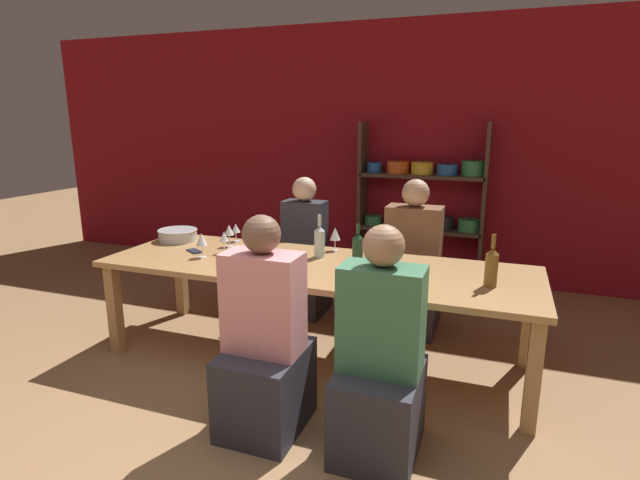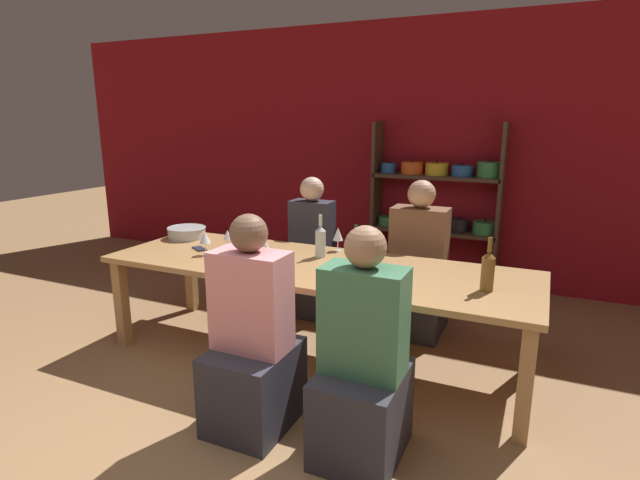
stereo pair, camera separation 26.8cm
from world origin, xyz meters
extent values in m
cube|color=maroon|center=(0.00, 3.83, 1.35)|extent=(8.80, 0.06, 2.70)
cube|color=#4C3828|center=(-0.23, 3.63, 0.84)|extent=(0.04, 0.30, 1.68)
cube|color=#4C3828|center=(1.03, 3.63, 0.84)|extent=(0.04, 0.30, 1.68)
cube|color=#4C3828|center=(0.40, 3.63, 0.02)|extent=(1.26, 0.30, 0.04)
cylinder|color=#235BAD|center=(-0.10, 3.63, 0.10)|extent=(0.23, 0.23, 0.13)
sphere|color=black|center=(-0.10, 3.63, 0.18)|extent=(0.02, 0.02, 0.02)
cylinder|color=red|center=(0.40, 3.63, 0.11)|extent=(0.19, 0.19, 0.15)
sphere|color=black|center=(0.40, 3.63, 0.20)|extent=(0.02, 0.02, 0.02)
cylinder|color=red|center=(0.65, 3.63, 0.08)|extent=(0.18, 0.18, 0.09)
sphere|color=black|center=(0.65, 3.63, 0.14)|extent=(0.02, 0.02, 0.02)
cylinder|color=#E0561E|center=(0.90, 3.63, 0.10)|extent=(0.20, 0.20, 0.12)
sphere|color=black|center=(0.90, 3.63, 0.17)|extent=(0.02, 0.02, 0.02)
cube|color=#4C3828|center=(0.40, 3.63, 0.58)|extent=(1.26, 0.30, 0.04)
cylinder|color=#338447|center=(-0.10, 3.63, 0.64)|extent=(0.18, 0.18, 0.10)
sphere|color=black|center=(-0.10, 3.63, 0.70)|extent=(0.02, 0.02, 0.02)
cylinder|color=gold|center=(0.15, 3.63, 0.65)|extent=(0.20, 0.20, 0.11)
sphere|color=black|center=(0.15, 3.63, 0.71)|extent=(0.02, 0.02, 0.02)
cylinder|color=#338447|center=(0.40, 3.63, 0.67)|extent=(0.22, 0.22, 0.14)
sphere|color=black|center=(0.40, 3.63, 0.75)|extent=(0.02, 0.02, 0.02)
cylinder|color=black|center=(0.65, 3.63, 0.66)|extent=(0.19, 0.19, 0.13)
sphere|color=black|center=(0.65, 3.63, 0.74)|extent=(0.02, 0.02, 0.02)
cylinder|color=#338447|center=(0.90, 3.63, 0.66)|extent=(0.23, 0.23, 0.12)
sphere|color=black|center=(0.90, 3.63, 0.73)|extent=(0.02, 0.02, 0.02)
cube|color=#4C3828|center=(0.40, 3.63, 1.14)|extent=(1.26, 0.30, 0.04)
cylinder|color=#235BAD|center=(-0.10, 3.63, 1.21)|extent=(0.16, 0.16, 0.10)
sphere|color=black|center=(-0.10, 3.63, 1.27)|extent=(0.02, 0.02, 0.02)
cylinder|color=#E0561E|center=(0.15, 3.63, 1.22)|extent=(0.23, 0.23, 0.12)
sphere|color=black|center=(0.15, 3.63, 1.29)|extent=(0.02, 0.02, 0.02)
cylinder|color=gold|center=(0.40, 3.63, 1.22)|extent=(0.23, 0.23, 0.12)
sphere|color=black|center=(0.40, 3.63, 1.29)|extent=(0.02, 0.02, 0.02)
cylinder|color=#235BAD|center=(0.65, 3.63, 1.21)|extent=(0.21, 0.21, 0.11)
sphere|color=black|center=(0.65, 3.63, 1.28)|extent=(0.02, 0.02, 0.02)
cylinder|color=#338447|center=(0.90, 3.63, 1.23)|extent=(0.23, 0.23, 0.15)
sphere|color=black|center=(0.90, 3.63, 1.32)|extent=(0.02, 0.02, 0.02)
cube|color=#AD7F4C|center=(0.00, 1.58, 0.70)|extent=(3.02, 0.98, 0.04)
cube|color=#AD7F4C|center=(-1.43, 1.17, 0.34)|extent=(0.08, 0.08, 0.68)
cube|color=#AD7F4C|center=(1.43, 1.17, 0.34)|extent=(0.08, 0.08, 0.68)
cube|color=#AD7F4C|center=(-1.43, 1.99, 0.34)|extent=(0.08, 0.08, 0.68)
cube|color=#AD7F4C|center=(1.43, 1.99, 0.34)|extent=(0.08, 0.08, 0.68)
cylinder|color=#B7BABC|center=(-1.32, 1.84, 0.77)|extent=(0.31, 0.31, 0.09)
torus|color=#B7BABC|center=(-1.32, 1.84, 0.81)|extent=(0.32, 0.32, 0.01)
cylinder|color=brown|center=(1.17, 1.50, 0.82)|extent=(0.08, 0.08, 0.20)
cone|color=brown|center=(1.17, 1.50, 0.94)|extent=(0.08, 0.08, 0.03)
cylinder|color=brown|center=(1.17, 1.50, 1.00)|extent=(0.03, 0.03, 0.09)
cylinder|color=#B2C6C1|center=(-0.03, 1.77, 0.82)|extent=(0.08, 0.08, 0.20)
cone|color=#B2C6C1|center=(-0.03, 1.77, 0.94)|extent=(0.08, 0.08, 0.03)
cylinder|color=#B2C6C1|center=(-0.03, 1.77, 0.99)|extent=(0.03, 0.03, 0.08)
cylinder|color=#19381E|center=(0.30, 1.61, 0.82)|extent=(0.07, 0.07, 0.20)
cone|color=#19381E|center=(0.30, 1.61, 0.94)|extent=(0.07, 0.07, 0.03)
cylinder|color=#19381E|center=(0.30, 1.61, 0.99)|extent=(0.03, 0.03, 0.07)
cylinder|color=white|center=(-0.84, 1.98, 0.72)|extent=(0.06, 0.06, 0.00)
cylinder|color=white|center=(-0.84, 1.98, 0.76)|extent=(0.01, 0.01, 0.07)
cone|color=white|center=(-0.84, 1.98, 0.84)|extent=(0.07, 0.07, 0.07)
cylinder|color=beige|center=(-0.84, 1.98, 0.82)|extent=(0.04, 0.04, 0.03)
cylinder|color=white|center=(-0.74, 1.62, 0.72)|extent=(0.06, 0.06, 0.00)
cylinder|color=white|center=(-0.74, 1.62, 0.77)|extent=(0.01, 0.01, 0.09)
cone|color=white|center=(-0.74, 1.62, 0.85)|extent=(0.07, 0.07, 0.07)
cylinder|color=maroon|center=(-0.74, 1.62, 0.83)|extent=(0.04, 0.04, 0.03)
cylinder|color=white|center=(-0.30, 1.44, 0.72)|extent=(0.06, 0.06, 0.00)
cylinder|color=white|center=(-0.30, 1.44, 0.77)|extent=(0.01, 0.01, 0.08)
cone|color=white|center=(-0.30, 1.44, 0.86)|extent=(0.08, 0.08, 0.09)
cylinder|color=maroon|center=(-0.30, 1.44, 0.83)|extent=(0.04, 0.04, 0.04)
cylinder|color=white|center=(0.02, 1.98, 0.72)|extent=(0.06, 0.06, 0.00)
cylinder|color=white|center=(0.02, 1.98, 0.77)|extent=(0.01, 0.01, 0.08)
cone|color=white|center=(0.02, 1.98, 0.86)|extent=(0.08, 0.08, 0.10)
cylinder|color=white|center=(-0.81, 1.81, 0.72)|extent=(0.06, 0.06, 0.00)
cylinder|color=white|center=(-0.81, 1.81, 0.77)|extent=(0.01, 0.01, 0.09)
cone|color=white|center=(-0.81, 1.81, 0.86)|extent=(0.08, 0.08, 0.08)
cylinder|color=white|center=(0.74, 1.24, 0.72)|extent=(0.06, 0.06, 0.00)
cylinder|color=white|center=(0.74, 1.24, 0.76)|extent=(0.01, 0.01, 0.07)
cone|color=white|center=(0.74, 1.24, 0.83)|extent=(0.06, 0.06, 0.07)
cylinder|color=maroon|center=(0.74, 1.24, 0.81)|extent=(0.03, 0.03, 0.03)
cylinder|color=white|center=(-0.83, 1.46, 0.72)|extent=(0.06, 0.06, 0.00)
cylinder|color=white|center=(-0.83, 1.46, 0.77)|extent=(0.01, 0.01, 0.09)
cone|color=white|center=(-0.83, 1.46, 0.86)|extent=(0.08, 0.08, 0.09)
cylinder|color=maroon|center=(-0.83, 1.46, 0.84)|extent=(0.05, 0.05, 0.04)
cylinder|color=white|center=(-0.49, 1.68, 0.72)|extent=(0.07, 0.07, 0.00)
cylinder|color=white|center=(-0.49, 1.68, 0.77)|extent=(0.01, 0.01, 0.08)
cone|color=white|center=(-0.49, 1.68, 0.85)|extent=(0.06, 0.06, 0.08)
cylinder|color=white|center=(0.42, 1.40, 0.72)|extent=(0.07, 0.07, 0.00)
cylinder|color=white|center=(0.42, 1.40, 0.77)|extent=(0.01, 0.01, 0.08)
cone|color=white|center=(0.42, 1.40, 0.85)|extent=(0.08, 0.08, 0.07)
cylinder|color=maroon|center=(0.42, 1.40, 0.83)|extent=(0.05, 0.05, 0.03)
cube|color=#1E2338|center=(-0.98, 1.57, 0.73)|extent=(0.16, 0.14, 0.01)
cube|color=#2D2D38|center=(0.68, 0.73, 0.24)|extent=(0.41, 0.52, 0.47)
cube|color=#3D7551|center=(0.68, 0.73, 0.74)|extent=(0.41, 0.23, 0.55)
sphere|color=#9E7556|center=(0.68, 0.73, 1.12)|extent=(0.21, 0.21, 0.21)
cube|color=#2D2D38|center=(0.55, 2.39, 0.25)|extent=(0.44, 0.55, 0.50)
cube|color=brown|center=(0.55, 2.39, 0.76)|extent=(0.44, 0.24, 0.53)
sphere|color=tan|center=(0.55, 2.39, 1.14)|extent=(0.22, 0.22, 0.22)
cube|color=#2D2D38|center=(0.03, 0.72, 0.24)|extent=(0.42, 0.52, 0.47)
cube|color=pink|center=(0.03, 0.72, 0.75)|extent=(0.42, 0.23, 0.55)
sphere|color=brown|center=(0.03, 0.72, 1.13)|extent=(0.20, 0.20, 0.20)
cube|color=#2D2D38|center=(-0.41, 2.41, 0.24)|extent=(0.37, 0.46, 0.48)
cube|color=#2D2D38|center=(-0.41, 2.41, 0.75)|extent=(0.37, 0.20, 0.54)
sphere|color=beige|center=(-0.41, 2.41, 1.12)|extent=(0.21, 0.21, 0.21)
camera|label=1|loc=(1.19, -1.54, 1.71)|focal=28.00mm
camera|label=2|loc=(1.44, -1.44, 1.71)|focal=28.00mm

